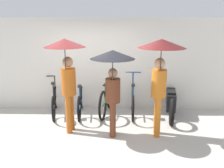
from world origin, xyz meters
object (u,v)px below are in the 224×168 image
parked_bicycle_0 (55,102)px  parked_bicycle_3 (133,102)px  parked_bicycle_1 (81,102)px  motorcycle (171,101)px  parked_bicycle_2 (107,100)px  pedestrian_leading (66,63)px  pedestrian_center (113,71)px  pedestrian_trailing (160,62)px

parked_bicycle_0 → parked_bicycle_3: (2.13, 0.02, 0.01)m
parked_bicycle_1 → parked_bicycle_3: 1.42m
motorcycle → parked_bicycle_2: bearing=97.3°
parked_bicycle_0 → pedestrian_leading: 1.81m
parked_bicycle_2 → parked_bicycle_1: bearing=105.2°
parked_bicycle_2 → motorcycle: (1.73, -0.06, -0.01)m
parked_bicycle_0 → parked_bicycle_3: parked_bicycle_3 is taller
parked_bicycle_1 → parked_bicycle_0: bearing=86.6°
pedestrian_center → motorcycle: (1.54, 1.35, -1.10)m
parked_bicycle_2 → parked_bicycle_3: (0.71, -0.06, -0.03)m
parked_bicycle_3 → pedestrian_leading: bearing=130.2°
parked_bicycle_1 → pedestrian_leading: (-0.10, -1.16, 1.26)m
motorcycle → pedestrian_trailing: bearing=166.5°
parked_bicycle_0 → parked_bicycle_2: 1.42m
parked_bicycle_3 → motorcycle: parked_bicycle_3 is taller
pedestrian_leading → motorcycle: (2.54, 1.16, -1.23)m
pedestrian_center → parked_bicycle_1: bearing=-55.2°
parked_bicycle_3 → pedestrian_leading: (-1.52, -1.16, 1.25)m
parked_bicycle_0 → parked_bicycle_1: size_ratio=0.98×
parked_bicycle_0 → pedestrian_center: pedestrian_center is taller
parked_bicycle_0 → pedestrian_trailing: bearing=-127.2°
parked_bicycle_0 → motorcycle: size_ratio=0.80×
pedestrian_leading → parked_bicycle_1: bearing=-86.5°
pedestrian_center → pedestrian_trailing: 1.00m
pedestrian_leading → pedestrian_trailing: pedestrian_trailing is taller
pedestrian_leading → pedestrian_center: 1.02m
parked_bicycle_2 → pedestrian_trailing: size_ratio=0.80×
pedestrian_leading → pedestrian_center: pedestrian_leading is taller
parked_bicycle_1 → pedestrian_trailing: (1.88, -1.32, 1.32)m
parked_bicycle_1 → pedestrian_center: 1.98m
parked_bicycle_0 → pedestrian_center: (1.61, -1.34, 1.14)m
parked_bicycle_3 → parked_bicycle_2: bearing=87.7°
pedestrian_leading → pedestrian_trailing: size_ratio=1.00×
pedestrian_trailing → pedestrian_center: bearing=4.9°
parked_bicycle_3 → parked_bicycle_0: bearing=93.1°
parked_bicycle_1 → parked_bicycle_3: bearing=-94.0°
parked_bicycle_2 → pedestrian_center: bearing=-162.7°
pedestrian_trailing → parked_bicycle_3: bearing=-67.4°
parked_bicycle_0 → parked_bicycle_1: (0.71, 0.01, 0.00)m
pedestrian_center → pedestrian_trailing: pedestrian_trailing is taller
pedestrian_trailing → motorcycle: pedestrian_trailing is taller
pedestrian_center → pedestrian_leading: bearing=-9.5°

